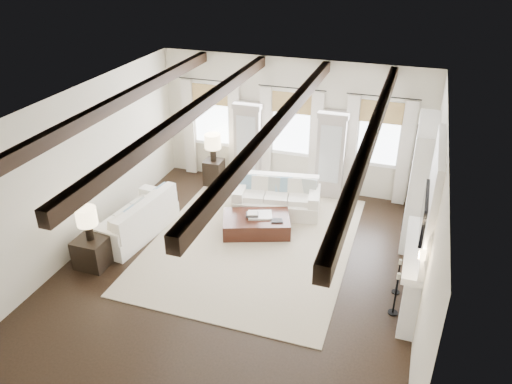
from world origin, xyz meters
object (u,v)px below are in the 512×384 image
(sofa_left, at_px, (137,220))
(side_table_front, at_px, (93,252))
(ottoman, at_px, (256,224))
(sofa_back, at_px, (277,198))
(side_table_back, at_px, (214,172))

(sofa_left, distance_m, side_table_front, 1.24)
(ottoman, bearing_deg, sofa_left, -179.25)
(sofa_back, distance_m, side_table_front, 4.15)
(ottoman, bearing_deg, sofa_back, 60.52)
(side_table_back, bearing_deg, ottoman, -46.03)
(sofa_left, height_order, side_table_back, sofa_left)
(ottoman, relative_size, side_table_front, 2.37)
(ottoman, distance_m, side_table_front, 3.34)
(side_table_front, bearing_deg, sofa_left, 79.04)
(side_table_front, bearing_deg, sofa_back, 48.37)
(side_table_front, relative_size, side_table_back, 0.89)
(sofa_left, height_order, ottoman, sofa_left)
(ottoman, distance_m, side_table_back, 2.48)
(sofa_back, distance_m, ottoman, 1.02)
(sofa_back, bearing_deg, side_table_front, -131.63)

